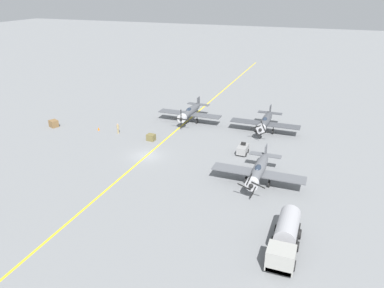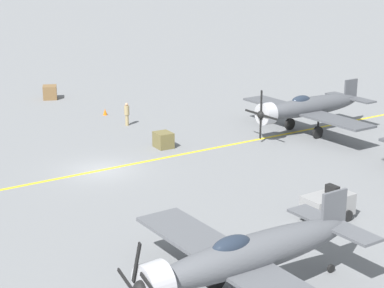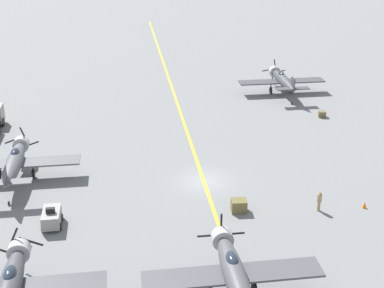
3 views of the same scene
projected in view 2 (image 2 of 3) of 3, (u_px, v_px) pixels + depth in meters
name	position (u px, v px, depth m)	size (l,w,h in m)	color
ground_plane	(102.00, 170.00, 39.91)	(400.00, 400.00, 0.00)	slate
taxiway_stripe	(102.00, 170.00, 39.91)	(0.30, 160.00, 0.01)	yellow
airplane_mid_left	(247.00, 256.00, 23.95)	(12.00, 9.98, 3.73)	#585B60
airplane_near_center	(308.00, 107.00, 47.75)	(12.00, 9.98, 3.80)	#4D5055
tow_tractor	(328.00, 205.00, 32.12)	(1.57, 2.60, 1.79)	gray
ground_crew_walking	(127.00, 113.00, 50.27)	(0.40, 0.40, 1.82)	tan
supply_crate_by_tanker	(163.00, 140.00, 44.54)	(1.31, 1.09, 1.09)	brown
supply_crate_mid_lane	(50.00, 92.00, 59.89)	(1.50, 1.25, 1.25)	brown
traffic_cone	(105.00, 112.00, 53.81)	(0.36, 0.36, 0.55)	orange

